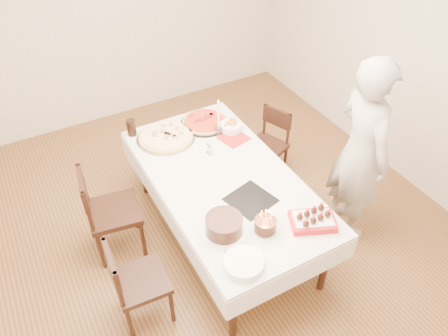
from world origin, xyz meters
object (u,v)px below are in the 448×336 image
chair_left_dessert (141,281)px  taper_candle (219,117)px  chair_right_savory (266,147)px  pasta_bowl (231,127)px  layer_cake (224,225)px  birthday_cake (265,222)px  chair_left_savory (114,212)px  person (361,152)px  strawberry_box (313,220)px  pizza_pepperoni (204,122)px  dining_table (224,207)px  pizza_white (166,137)px  cola_glass (131,128)px

chair_left_dessert → taper_candle: (1.24, 1.02, 0.52)m
chair_right_savory → pasta_bowl: size_ratio=3.70×
layer_cake → birthday_cake: 0.31m
chair_left_savory → chair_left_dessert: bearing=95.6°
birthday_cake → person: bearing=11.4°
layer_cake → birthday_cake: size_ratio=2.16×
person → strawberry_box: 0.86m
taper_candle → birthday_cake: (-0.29, -1.27, -0.10)m
birthday_cake → strawberry_box: bearing=-19.4°
chair_left_dessert → birthday_cake: (0.95, -0.25, 0.42)m
pizza_pepperoni → dining_table: bearing=-105.3°
dining_table → pizza_white: 0.89m
chair_left_dessert → layer_cake: layer_cake is taller
dining_table → pizza_white: size_ratio=3.74×
pizza_pepperoni → layer_cake: size_ratio=1.34×
chair_left_dessert → pasta_bowl: size_ratio=3.93×
cola_glass → birthday_cake: size_ratio=0.97×
cola_glass → strawberry_box: bearing=-65.4°
layer_cake → dining_table: bearing=61.0°
pasta_bowl → chair_left_savory: bearing=-170.0°
chair_left_dessert → pasta_bowl: chair_left_dessert is taller
birthday_cake → cola_glass: bearing=105.6°
chair_right_savory → chair_left_savory: (-1.74, -0.20, 0.07)m
birthday_cake → strawberry_box: birthday_cake is taller
pasta_bowl → strawberry_box: (-0.06, -1.38, -0.00)m
taper_candle → strawberry_box: taper_candle is taller
chair_right_savory → taper_candle: 0.77m
pizza_pepperoni → strawberry_box: bearing=-85.9°
pizza_white → birthday_cake: birthday_cake is taller
taper_candle → pizza_white: bearing=161.3°
pasta_bowl → layer_cake: (-0.70, -1.12, 0.03)m
taper_candle → strawberry_box: 1.41m
pizza_white → pizza_pepperoni: same height
dining_table → birthday_cake: size_ratio=12.69×
chair_left_savory → taper_candle: taper_candle is taller
taper_candle → cola_glass: (-0.75, 0.38, -0.11)m
pizza_pepperoni → taper_candle: 0.27m
chair_left_savory → layer_cake: 1.14m
birthday_cake → taper_candle: bearing=77.2°
dining_table → layer_cake: bearing=-119.0°
pizza_pepperoni → birthday_cake: bearing=-99.2°
chair_right_savory → chair_left_savory: 1.75m
layer_cake → strawberry_box: layer_cake is taller
pizza_white → pasta_bowl: bearing=-16.8°
pizza_pepperoni → pasta_bowl: bearing=-52.5°
chair_right_savory → taper_candle: bearing=153.0°
pizza_pepperoni → layer_cake: bearing=-111.1°
layer_cake → birthday_cake: bearing=-25.8°
layer_cake → cola_glass: bearing=96.8°
pizza_white → pizza_pepperoni: 0.44m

